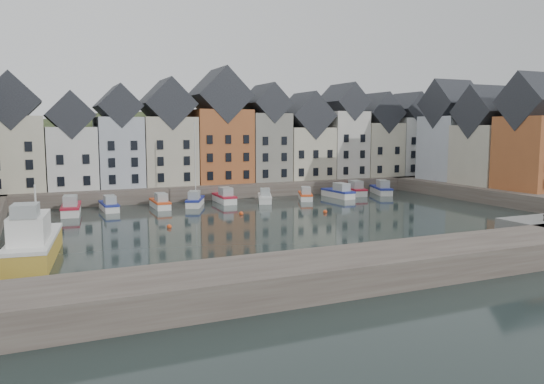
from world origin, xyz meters
TOP-DOWN VIEW (x-y plane):
  - ground at (0.00, 0.00)m, footprint 260.00×260.00m
  - far_quay at (0.00, 30.00)m, footprint 90.00×16.00m
  - right_quay at (37.00, 3.00)m, footprint 14.00×54.00m
  - near_wall at (-10.00, -22.00)m, footprint 50.00×6.00m
  - hillside at (0.02, 56.00)m, footprint 153.60×70.40m
  - far_terrace at (3.21, 28.00)m, footprint 72.37×8.16m
  - right_terrace at (36.00, 8.07)m, footprint 8.30×24.25m
  - mooring_buoys at (-4.00, 5.33)m, footprint 20.50×5.50m
  - boat_a at (-22.84, 16.77)m, footprint 2.86×7.04m
  - boat_b at (-18.22, 17.88)m, footprint 1.96×5.84m
  - boat_c at (-11.79, 17.40)m, footprint 1.92×5.92m
  - boat_d at (-7.05, 17.52)m, footprint 4.13×6.25m
  - boat_e at (-2.39, 18.94)m, footprint 2.23×6.47m
  - boat_f at (3.03, 17.03)m, footprint 3.78×6.06m
  - boat_g at (9.51, 16.93)m, footprint 3.79×5.86m
  - boat_h at (15.25, 17.06)m, footprint 2.38×6.61m
  - boat_i at (19.21, 19.01)m, footprint 3.11×6.87m
  - boat_j at (23.71, 17.92)m, footprint 4.16×6.92m
  - large_vessel at (-27.02, -6.57)m, footprint 4.75×12.13m

SIDE VIEW (x-z plane):
  - hillside at x=0.02m, z-range -49.96..14.04m
  - ground at x=0.00m, z-range 0.00..0.00m
  - mooring_buoys at x=-4.00m, z-range -0.10..0.40m
  - boat_g at x=9.51m, z-range -0.44..1.72m
  - boat_b at x=-18.22m, z-range -0.45..1.78m
  - boat_f at x=3.03m, z-range -0.45..1.78m
  - boat_c at x=-11.79m, z-range -0.46..1.81m
  - boat_e at x=-2.39m, z-range -0.50..1.96m
  - boat_h at x=15.25m, z-range -0.51..1.99m
  - boat_d at x=-7.05m, z-range -5.00..6.49m
  - boat_j at x=23.71m, z-range -0.51..2.02m
  - boat_i at x=19.21m, z-range -0.51..2.03m
  - boat_a at x=-22.84m, z-range -0.53..2.10m
  - far_quay at x=0.00m, z-range 0.00..2.00m
  - right_quay at x=37.00m, z-range 0.00..2.00m
  - near_wall at x=-10.00m, z-range 0.00..2.00m
  - large_vessel at x=-27.02m, z-range -1.63..4.52m
  - far_terrace at x=3.21m, z-range -0.01..17.76m
  - right_terrace at x=36.00m, z-range 0.73..17.10m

